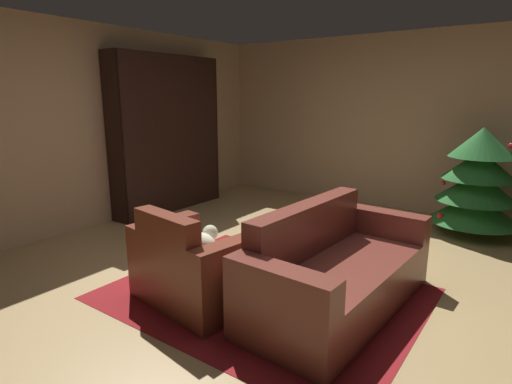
{
  "coord_description": "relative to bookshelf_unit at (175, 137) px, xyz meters",
  "views": [
    {
      "loc": [
        1.93,
        -2.99,
        1.66
      ],
      "look_at": [
        -0.2,
        0.0,
        0.8
      ],
      "focal_mm": 28.99,
      "sensor_mm": 36.0,
      "label": 1
    }
  ],
  "objects": [
    {
      "name": "armchair_red",
      "position": [
        2.29,
        -2.03,
        -0.77
      ],
      "size": [
        1.07,
        0.79,
        0.8
      ],
      "color": "brown",
      "rests_on": "ground"
    },
    {
      "name": "book_stack_on_table",
      "position": [
        2.68,
        -1.64,
        -0.59
      ],
      "size": [
        0.22,
        0.19,
        0.12
      ],
      "color": "#A48479",
      "rests_on": "coffee_table"
    },
    {
      "name": "wall_back",
      "position": [
        2.59,
        1.88,
        0.2
      ],
      "size": [
        5.73,
        0.06,
        2.54
      ],
      "primitive_type": "cube",
      "color": "tan",
      "rests_on": "ground"
    },
    {
      "name": "bottle_on_table",
      "position": [
        2.79,
        -1.82,
        -0.55
      ],
      "size": [
        0.06,
        0.06,
        0.25
      ],
      "color": "#2C3354",
      "rests_on": "coffee_table"
    },
    {
      "name": "coffee_table",
      "position": [
        2.7,
        -1.66,
        -0.68
      ],
      "size": [
        0.7,
        0.7,
        0.42
      ],
      "color": "black",
      "rests_on": "ground"
    },
    {
      "name": "area_rug",
      "position": [
        2.69,
        -1.59,
        -1.06
      ],
      "size": [
        2.51,
        1.99,
        0.01
      ],
      "primitive_type": "cube",
      "color": "maroon",
      "rests_on": "ground"
    },
    {
      "name": "wall_left",
      "position": [
        -0.24,
        -1.29,
        0.2
      ],
      "size": [
        0.06,
        6.4,
        2.54
      ],
      "primitive_type": "cube",
      "color": "tan",
      "rests_on": "ground"
    },
    {
      "name": "bookshelf_unit",
      "position": [
        0.0,
        0.0,
        0.0
      ],
      "size": [
        0.33,
        1.84,
        2.22
      ],
      "color": "black",
      "rests_on": "ground"
    },
    {
      "name": "couch_red",
      "position": [
        3.26,
        -1.41,
        -0.78
      ],
      "size": [
        0.91,
        1.9,
        0.81
      ],
      "color": "brown",
      "rests_on": "ground"
    },
    {
      "name": "decorated_tree",
      "position": [
        3.88,
        1.2,
        -0.41
      ],
      "size": [
        1.02,
        1.02,
        1.31
      ],
      "color": "brown",
      "rests_on": "ground"
    },
    {
      "name": "ground_plane",
      "position": [
        2.59,
        -1.29,
        -1.07
      ],
      "size": [
        7.53,
        7.53,
        0.0
      ],
      "primitive_type": "plane",
      "color": "tan"
    }
  ]
}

